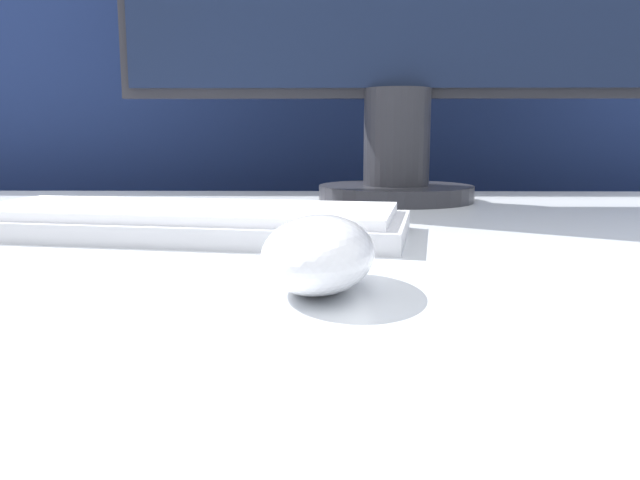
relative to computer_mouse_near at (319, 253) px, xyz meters
name	(u,v)px	position (x,y,z in m)	size (l,w,h in m)	color
partition_panel	(315,293)	(-0.02, 0.75, -0.21)	(5.00, 0.03, 1.06)	navy
computer_mouse_near	(319,253)	(0.00, 0.00, 0.00)	(0.07, 0.11, 0.04)	white
keyboard	(183,221)	(-0.12, 0.19, -0.01)	(0.39, 0.20, 0.02)	silver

